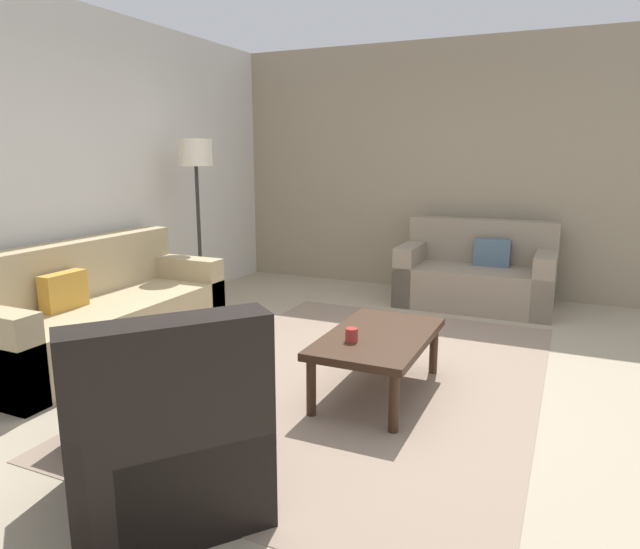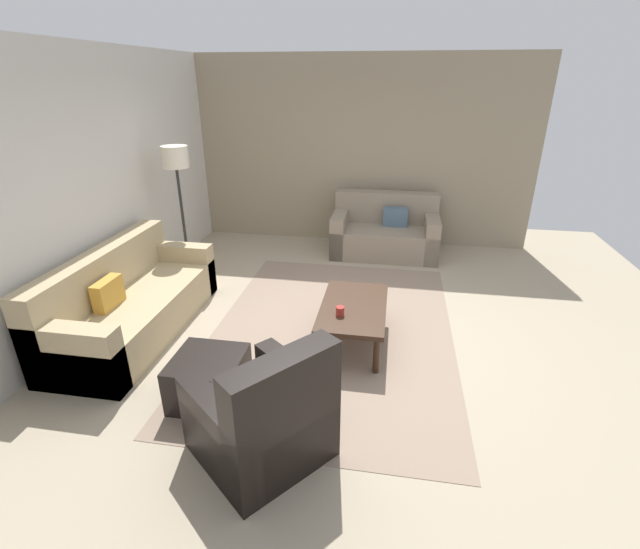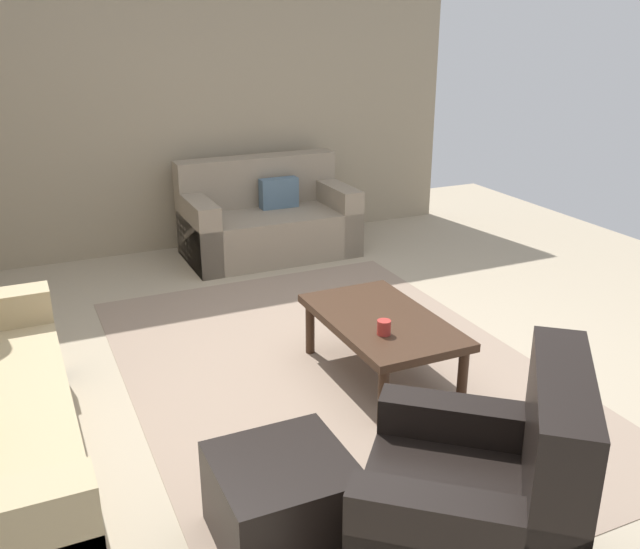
% 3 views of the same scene
% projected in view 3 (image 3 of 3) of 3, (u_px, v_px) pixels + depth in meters
% --- Properties ---
extents(ground_plane, '(8.00, 8.00, 0.00)m').
position_uv_depth(ground_plane, '(336.00, 373.00, 4.39)').
color(ground_plane, tan).
extents(stone_feature_panel, '(0.12, 5.20, 2.80)m').
position_uv_depth(stone_feature_panel, '(197.00, 98.00, 6.45)').
color(stone_feature_panel, gray).
rests_on(stone_feature_panel, ground_plane).
extents(area_rug, '(3.58, 2.49, 0.01)m').
position_uv_depth(area_rug, '(336.00, 373.00, 4.38)').
color(area_rug, gray).
rests_on(area_rug, ground_plane).
extents(couch_loveseat, '(0.87, 1.55, 0.88)m').
position_uv_depth(couch_loveseat, '(266.00, 221.00, 6.55)').
color(couch_loveseat, gray).
rests_on(couch_loveseat, ground_plane).
extents(armchair_leather, '(1.13, 1.13, 0.95)m').
position_uv_depth(armchair_leather, '(485.00, 515.00, 2.69)').
color(armchair_leather, black).
rests_on(armchair_leather, ground_plane).
extents(ottoman, '(0.56, 0.56, 0.40)m').
position_uv_depth(ottoman, '(283.00, 501.00, 2.93)').
color(ottoman, black).
rests_on(ottoman, ground_plane).
extents(coffee_table, '(1.10, 0.64, 0.41)m').
position_uv_depth(coffee_table, '(382.00, 325.00, 4.22)').
color(coffee_table, '#382316').
rests_on(coffee_table, ground_plane).
extents(cup, '(0.08, 0.08, 0.09)m').
position_uv_depth(cup, '(384.00, 327.00, 3.96)').
color(cup, '#B2332D').
rests_on(cup, coffee_table).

